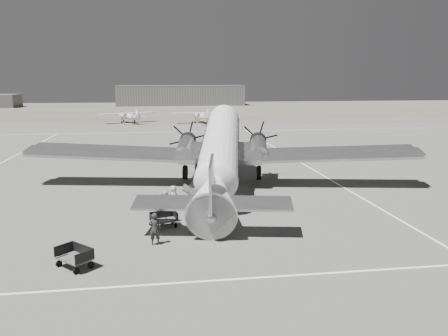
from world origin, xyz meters
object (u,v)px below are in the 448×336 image
Objects in this scene: light_plane_right at (202,117)px; ground_crew at (155,229)px; passenger at (174,197)px; ramp_agent at (166,207)px; baggage_cart_near at (164,220)px; baggage_cart_far at (74,258)px; light_plane_left at (129,117)px; hangar_main at (181,95)px; dc3_airliner at (220,153)px.

light_plane_right is 64.40m from ground_crew.
ramp_agent is at bearing -174.68° from passenger.
baggage_cart_far reaches higher than baggage_cart_near.
hangar_main is at bearing 51.29° from light_plane_left.
light_plane_right reaches higher than light_plane_left.
dc3_airliner is 18.62× the size of baggage_cart_far.
baggage_cart_near is 6.32m from baggage_cart_far.
hangar_main is 25.16× the size of baggage_cart_far.
ramp_agent is at bearing -106.05° from light_plane_right.
baggage_cart_far is 0.86× the size of ramp_agent.
hangar_main reaches higher than ramp_agent.
light_plane_right is at bearing 66.38° from baggage_cart_near.
hangar_main is at bearing 70.73° from baggage_cart_near.
ground_crew is (3.50, 2.32, 0.36)m from baggage_cart_far.
ground_crew is at bearing -106.20° from light_plane_right.
baggage_cart_near is at bearing -106.08° from light_plane_right.
baggage_cart_far is 1.11× the size of passenger.
ramp_agent is (4.12, 5.70, 0.50)m from baggage_cart_far.
hangar_main reaches higher than dc3_airliner.
passenger is at bearing -92.91° from hangar_main.
light_plane_left reaches higher than ground_crew.
ramp_agent is at bearing 63.55° from baggage_cart_near.
hangar_main is 123.38m from passenger.
baggage_cart_far is 4.22m from ground_crew.
ramp_agent is at bearing -110.90° from dc3_airliner.
passenger is (6.89, -59.94, -0.37)m from light_plane_left.
hangar_main is 126.32m from ramp_agent.
dc3_airliner is 8.16m from ramp_agent.
dc3_airliner reaches higher than baggage_cart_far.
passenger is (1.14, 6.29, -0.08)m from ground_crew.
passenger is at bearing -105.90° from light_plane_right.
dc3_airliner reaches higher than passenger.
dc3_airliner is 2.71× the size of light_plane_right.
passenger reaches higher than baggage_cart_far.
light_plane_left is 6.51× the size of ground_crew.
light_plane_right is 6.90× the size of ground_crew.
light_plane_right is 60.98m from ramp_agent.
baggage_cart_far is (-12.01, -66.16, -0.72)m from light_plane_right.
baggage_cart_far is at bearing -94.73° from hangar_main.
baggage_cart_far is at bearing 167.30° from passenger.
light_plane_right is (14.25, -2.40, 0.07)m from light_plane_left.
light_plane_left reaches higher than baggage_cart_far.
light_plane_left is at bearing -85.47° from ground_crew.
baggage_cart_far is 9.79m from passenger.
baggage_cart_near is 0.79× the size of ramp_agent.
baggage_cart_near is at bearing -111.40° from light_plane_left.
hangar_main reaches higher than baggage_cart_far.
baggage_cart_near is at bearing 95.86° from baggage_cart_far.
dc3_airliner is 5.69m from passenger.
light_plane_right reaches higher than passenger.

